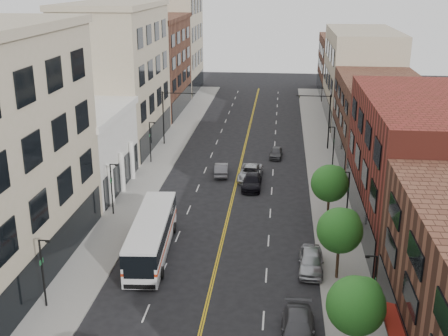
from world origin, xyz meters
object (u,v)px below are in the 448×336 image
(city_bus, at_px, (152,233))
(car_lane_b, at_px, (250,173))
(car_lane_a, at_px, (252,182))
(car_parked_mid, at_px, (298,329))
(car_parked_far, at_px, (311,261))
(car_lane_behind, at_px, (221,169))
(car_lane_c, at_px, (276,153))

(city_bus, height_order, car_lane_b, city_bus)
(car_lane_a, bearing_deg, car_lane_b, 97.25)
(car_parked_mid, relative_size, car_lane_b, 0.96)
(city_bus, bearing_deg, car_parked_far, -10.75)
(car_parked_far, xyz_separation_m, car_lane_behind, (-9.32, 21.36, -0.10))
(car_parked_mid, xyz_separation_m, car_lane_c, (-1.96, 37.72, -0.12))
(car_parked_far, bearing_deg, car_lane_a, 109.82)
(car_lane_behind, distance_m, car_lane_c, 9.59)
(car_parked_mid, relative_size, car_lane_a, 1.05)
(car_parked_far, xyz_separation_m, car_lane_a, (-5.58, 17.58, -0.08))
(car_parked_mid, distance_m, car_lane_a, 26.96)
(car_lane_a, bearing_deg, car_lane_behind, 135.20)
(car_parked_mid, bearing_deg, car_lane_a, 100.55)
(car_parked_mid, height_order, car_lane_b, car_parked_mid)
(car_parked_mid, bearing_deg, car_parked_far, 83.73)
(car_lane_a, relative_size, car_lane_c, 1.32)
(car_lane_b, relative_size, car_lane_c, 1.45)
(city_bus, distance_m, car_lane_a, 17.70)
(car_parked_mid, height_order, car_lane_behind, car_parked_mid)
(car_parked_mid, bearing_deg, car_lane_c, 94.12)
(city_bus, bearing_deg, car_lane_behind, 75.66)
(car_lane_behind, height_order, car_lane_b, car_lane_b)
(car_lane_b, bearing_deg, car_lane_a, -80.00)
(car_parked_mid, relative_size, car_lane_c, 1.39)
(car_parked_mid, relative_size, car_lane_behind, 1.23)
(car_parked_far, distance_m, car_lane_c, 28.87)
(car_lane_a, bearing_deg, city_bus, -113.94)
(city_bus, relative_size, car_lane_b, 2.25)
(car_lane_a, height_order, car_lane_c, car_lane_a)
(car_lane_behind, distance_m, car_lane_b, 3.58)
(car_lane_c, bearing_deg, car_parked_mid, -83.88)
(city_bus, bearing_deg, car_parked_mid, -46.03)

